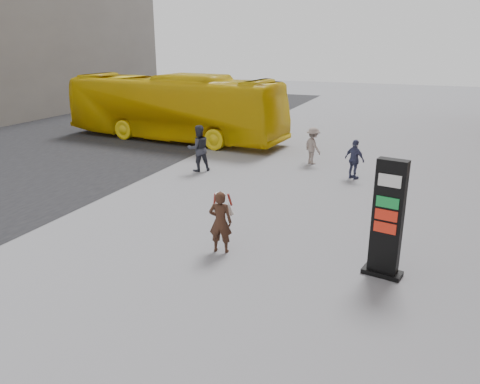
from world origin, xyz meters
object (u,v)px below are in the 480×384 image
at_px(bus, 174,107).
at_px(pedestrian_c, 355,159).
at_px(info_pylon, 388,219).
at_px(pedestrian_a, 199,148).
at_px(pedestrian_b, 313,146).
at_px(woman, 220,221).

bearing_deg(bus, pedestrian_c, -106.49).
relative_size(info_pylon, pedestrian_a, 1.44).
distance_m(bus, pedestrian_b, 8.31).
distance_m(woman, pedestrian_a, 7.57).
distance_m(info_pylon, pedestrian_b, 9.82).
bearing_deg(pedestrian_c, pedestrian_a, 42.13).
bearing_deg(woman, pedestrian_c, -115.81).
bearing_deg(pedestrian_a, pedestrian_b, 172.39).
relative_size(pedestrian_a, pedestrian_b, 1.19).
bearing_deg(pedestrian_a, woman, 77.79).
bearing_deg(info_pylon, pedestrian_a, 152.16).
bearing_deg(pedestrian_b, woman, 133.90).
bearing_deg(bus, pedestrian_a, -136.69).
bearing_deg(woman, bus, -66.87).
distance_m(bus, pedestrian_c, 10.70).
height_order(info_pylon, woman, info_pylon).
height_order(bus, pedestrian_b, bus).
height_order(info_pylon, pedestrian_b, info_pylon).
distance_m(pedestrian_b, pedestrian_c, 2.55).
distance_m(bus, pedestrian_a, 6.53).
relative_size(pedestrian_b, pedestrian_c, 1.03).
bearing_deg(info_pylon, pedestrian_c, 114.94).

